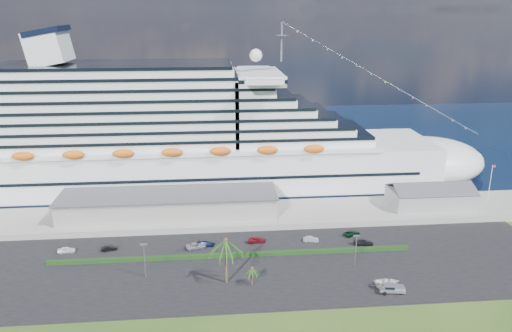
{
  "coord_description": "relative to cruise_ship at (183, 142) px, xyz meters",
  "views": [
    {
      "loc": [
        -12.47,
        -93.18,
        57.59
      ],
      "look_at": [
        -1.1,
        30.0,
        18.68
      ],
      "focal_mm": 35.0,
      "sensor_mm": 36.0,
      "label": 1
    }
  ],
  "objects": [
    {
      "name": "cruise_ship",
      "position": [
        0.0,
        0.0,
        0.0
      ],
      "size": [
        191.0,
        38.0,
        54.0
      ],
      "color": "silver",
      "rests_on": "ground"
    },
    {
      "name": "parked_car_1",
      "position": [
        -17.13,
        -41.96,
        -15.95
      ],
      "size": [
        4.02,
        2.15,
        1.26
      ],
      "primitive_type": "imported",
      "rotation": [
        0.0,
        0.0,
        1.8
      ],
      "color": "black",
      "rests_on": "asphalt_lot"
    },
    {
      "name": "flagpole",
      "position": [
        91.57,
        -24.0,
        -8.43
      ],
      "size": [
        1.08,
        0.16,
        12.0
      ],
      "color": "silver",
      "rests_on": "wharf"
    },
    {
      "name": "parked_car_2",
      "position": [
        4.47,
        -42.77,
        -15.88
      ],
      "size": [
        5.41,
        3.48,
        1.39
      ],
      "primitive_type": "imported",
      "rotation": [
        0.0,
        0.0,
        1.82
      ],
      "color": "#A1A3A9",
      "rests_on": "asphalt_lot"
    },
    {
      "name": "boat_trailer",
      "position": [
        46.02,
        -65.17,
        -15.36
      ],
      "size": [
        6.37,
        4.14,
        1.83
      ],
      "color": "gray",
      "rests_on": "asphalt_lot"
    },
    {
      "name": "palm_short",
      "position": [
        17.03,
        -61.5,
        -13.03
      ],
      "size": [
        3.53,
        3.53,
        4.56
      ],
      "color": "#47301E",
      "rests_on": "ground"
    },
    {
      "name": "asphalt_lot",
      "position": [
        21.53,
        -53.0,
        -16.63
      ],
      "size": [
        140.0,
        38.0,
        0.12
      ],
      "primitive_type": "cube",
      "color": "black",
      "rests_on": "ground"
    },
    {
      "name": "parked_car_0",
      "position": [
        -27.38,
        -42.16,
        -15.85
      ],
      "size": [
        4.35,
        1.97,
        1.45
      ],
      "primitive_type": "imported",
      "rotation": [
        0.0,
        0.0,
        1.63
      ],
      "color": "white",
      "rests_on": "asphalt_lot"
    },
    {
      "name": "parked_car_6",
      "position": [
        45.65,
        -39.0,
        -15.95
      ],
      "size": [
        4.98,
        3.57,
        1.26
      ],
      "primitive_type": "imported",
      "rotation": [
        0.0,
        0.0,
        1.94
      ],
      "color": "black",
      "rests_on": "asphalt_lot"
    },
    {
      "name": "pickup_truck",
      "position": [
        46.26,
        -67.25,
        -15.52
      ],
      "size": [
        5.7,
        2.8,
        1.92
      ],
      "color": "black",
      "rests_on": "asphalt_lot"
    },
    {
      "name": "water",
      "position": [
        21.53,
        66.0,
        -16.68
      ],
      "size": [
        420.0,
        160.0,
        0.02
      ],
      "primitive_type": "cube",
      "color": "black",
      "rests_on": "ground"
    },
    {
      "name": "terminal_building",
      "position": [
        -3.47,
        -24.0,
        -11.68
      ],
      "size": [
        61.0,
        15.0,
        6.3
      ],
      "color": "gray",
      "rests_on": "wharf"
    },
    {
      "name": "parked_car_7",
      "position": [
        46.98,
        -44.78,
        -15.86
      ],
      "size": [
        5.18,
        2.67,
        1.44
      ],
      "primitive_type": "imported",
      "rotation": [
        0.0,
        0.0,
        1.43
      ],
      "color": "black",
      "rests_on": "asphalt_lot"
    },
    {
      "name": "parked_car_3",
      "position": [
        6.94,
        -41.57,
        -15.94
      ],
      "size": [
        4.57,
        2.42,
        1.26
      ],
      "primitive_type": "imported",
      "rotation": [
        0.0,
        0.0,
        1.41
      ],
      "color": "#121D42",
      "rests_on": "asphalt_lot"
    },
    {
      "name": "parked_car_5",
      "position": [
        34.05,
        -41.62,
        -15.92
      ],
      "size": [
        4.14,
        2.01,
        1.31
      ],
      "primitive_type": "imported",
      "rotation": [
        0.0,
        0.0,
        1.41
      ],
      "color": "#A9AAB0",
      "rests_on": "asphalt_lot"
    },
    {
      "name": "palm_tall",
      "position": [
        11.53,
        -60.0,
        -7.49
      ],
      "size": [
        8.82,
        8.82,
        11.13
      ],
      "color": "#47301E",
      "rests_on": "ground"
    },
    {
      "name": "port_shed",
      "position": [
        73.53,
        -24.0,
        -12.3
      ],
      "size": [
        24.0,
        12.31,
        7.37
      ],
      "color": "gray",
      "rests_on": "wharf"
    },
    {
      "name": "lamp_post_left",
      "position": [
        -6.47,
        -56.0,
        -11.35
      ],
      "size": [
        1.6,
        0.35,
        8.27
      ],
      "color": "gray",
      "rests_on": "asphalt_lot"
    },
    {
      "name": "hedge",
      "position": [
        13.53,
        -48.0,
        -16.12
      ],
      "size": [
        88.0,
        1.1,
        0.9
      ],
      "primitive_type": "cube",
      "color": "black",
      "rests_on": "asphalt_lot"
    },
    {
      "name": "ground",
      "position": [
        21.53,
        -64.0,
        -16.69
      ],
      "size": [
        420.0,
        420.0,
        0.0
      ],
      "primitive_type": "plane",
      "color": "#294A18",
      "rests_on": "ground"
    },
    {
      "name": "wharf",
      "position": [
        21.53,
        -24.0,
        -15.79
      ],
      "size": [
        240.0,
        20.0,
        1.8
      ],
      "primitive_type": "cube",
      "color": "gray",
      "rests_on": "ground"
    },
    {
      "name": "parked_car_4",
      "position": [
        19.92,
        -40.91,
        -15.8
      ],
      "size": [
        4.58,
        1.95,
        1.54
      ],
      "primitive_type": "imported",
      "rotation": [
        0.0,
        0.0,
        1.6
      ],
      "color": "maroon",
      "rests_on": "asphalt_lot"
    },
    {
      "name": "lamp_post_right",
      "position": [
        41.53,
        -56.0,
        -11.35
      ],
      "size": [
        1.6,
        0.35,
        8.27
      ],
      "color": "gray",
      "rests_on": "asphalt_lot"
    }
  ]
}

